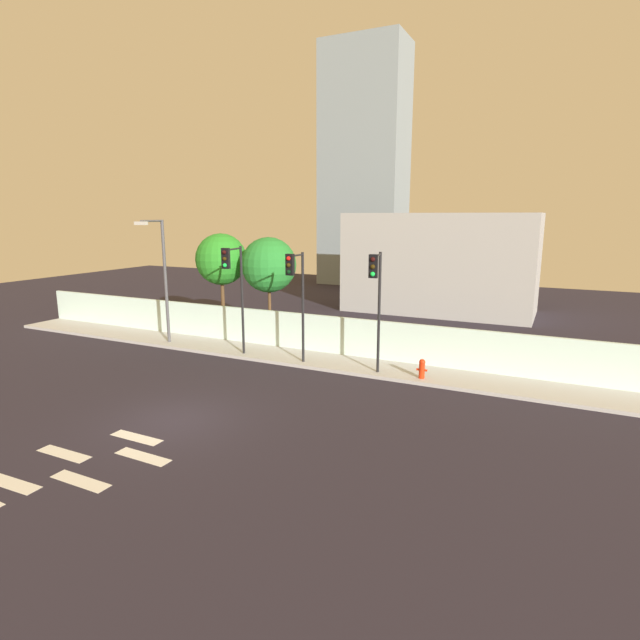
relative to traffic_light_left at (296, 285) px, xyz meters
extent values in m
plane|color=#26212D|center=(-0.87, -6.95, -3.75)|extent=(80.00, 80.00, 0.00)
cube|color=#B5B5B5|center=(-0.87, 1.25, -3.68)|extent=(36.00, 2.40, 0.15)
cube|color=silver|center=(-0.87, 2.54, -2.70)|extent=(36.00, 0.18, 1.80)
cube|color=silver|center=(-1.84, -11.90, -3.75)|extent=(1.81, 0.49, 0.01)
cube|color=silver|center=(-0.35, -11.05, -3.75)|extent=(1.80, 0.46, 0.01)
cube|color=silver|center=(-2.07, -10.20, -3.75)|extent=(1.80, 0.45, 0.01)
cube|color=silver|center=(0.10, -9.35, -3.75)|extent=(1.81, 0.48, 0.01)
cube|color=silver|center=(-1.00, -8.50, -3.75)|extent=(1.80, 0.45, 0.01)
cylinder|color=black|center=(0.00, 0.60, -1.12)|extent=(0.12, 0.12, 4.96)
cylinder|color=black|center=(0.00, 0.04, 1.26)|extent=(0.09, 1.12, 0.08)
cube|color=black|center=(0.00, -0.52, 0.91)|extent=(0.34, 0.20, 0.90)
sphere|color=red|center=(0.00, -0.64, 1.18)|extent=(0.18, 0.18, 0.18)
sphere|color=#33260A|center=(0.00, -0.64, 0.90)|extent=(0.18, 0.18, 0.18)
sphere|color=black|center=(0.00, -0.64, 0.62)|extent=(0.18, 0.18, 0.18)
cylinder|color=black|center=(3.58, 0.60, -1.06)|extent=(0.12, 0.12, 5.09)
cylinder|color=black|center=(3.69, -0.11, 1.38)|extent=(0.30, 1.43, 0.08)
cube|color=black|center=(3.80, -0.82, 1.03)|extent=(0.37, 0.25, 0.90)
sphere|color=black|center=(3.82, -0.94, 1.30)|extent=(0.18, 0.18, 0.18)
sphere|color=#33260A|center=(3.82, -0.94, 1.02)|extent=(0.18, 0.18, 0.18)
sphere|color=#19F24C|center=(3.82, -0.94, 0.74)|extent=(0.18, 0.18, 0.18)
cylinder|color=black|center=(-3.24, 0.60, -1.03)|extent=(0.12, 0.12, 5.15)
cylinder|color=black|center=(-3.10, -0.18, 1.45)|extent=(0.37, 1.58, 0.08)
cube|color=black|center=(-2.95, -0.97, 1.10)|extent=(0.37, 0.26, 0.90)
sphere|color=black|center=(-2.93, -1.08, 1.37)|extent=(0.18, 0.18, 0.18)
sphere|color=#33260A|center=(-2.93, -1.08, 1.09)|extent=(0.18, 0.18, 0.18)
sphere|color=#19F24C|center=(-2.93, -1.08, 0.81)|extent=(0.18, 0.18, 0.18)
cylinder|color=#4C4C51|center=(-8.10, 0.80, -0.44)|extent=(0.16, 0.16, 6.33)
cylinder|color=#4C4C51|center=(-7.96, -0.05, 2.67)|extent=(0.38, 1.71, 0.10)
cube|color=beige|center=(-7.82, -0.89, 2.57)|extent=(0.63, 0.33, 0.16)
cylinder|color=red|center=(5.49, 0.56, -3.28)|extent=(0.24, 0.24, 0.64)
sphere|color=red|center=(5.49, 0.56, -2.92)|extent=(0.26, 0.26, 0.26)
cylinder|color=red|center=(5.32, 0.56, -3.25)|extent=(0.10, 0.09, 0.09)
cylinder|color=red|center=(5.66, 0.56, -3.25)|extent=(0.10, 0.09, 0.09)
cylinder|color=brown|center=(-6.77, 3.81, -1.99)|extent=(0.20, 0.20, 3.53)
sphere|color=#298B24|center=(-6.77, 3.81, 0.56)|extent=(2.84, 2.84, 2.84)
cylinder|color=brown|center=(-3.71, 3.81, -2.09)|extent=(0.17, 0.17, 3.33)
sphere|color=#25812F|center=(-3.71, 3.81, 0.37)|extent=(2.91, 2.91, 2.91)
cube|color=#ABABAB|center=(2.54, 16.54, -0.33)|extent=(12.74, 6.00, 6.86)
cube|color=gray|center=(-7.91, 28.54, 7.53)|extent=(7.83, 5.00, 22.58)
camera|label=1|loc=(10.34, -19.01, 2.92)|focal=28.32mm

